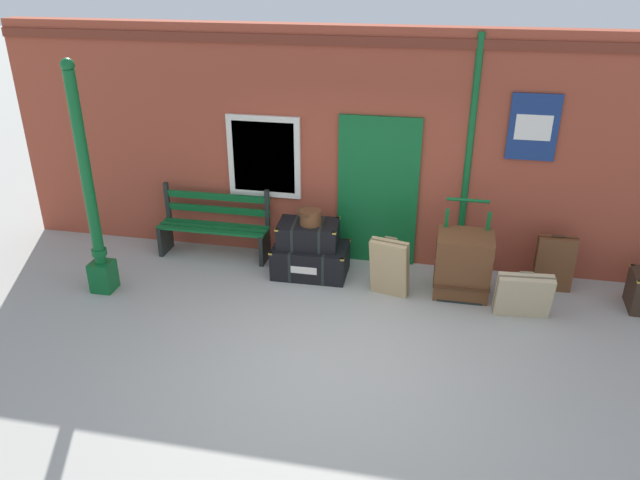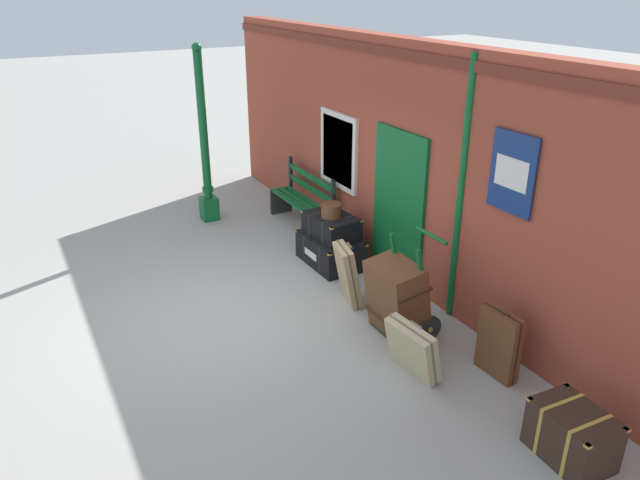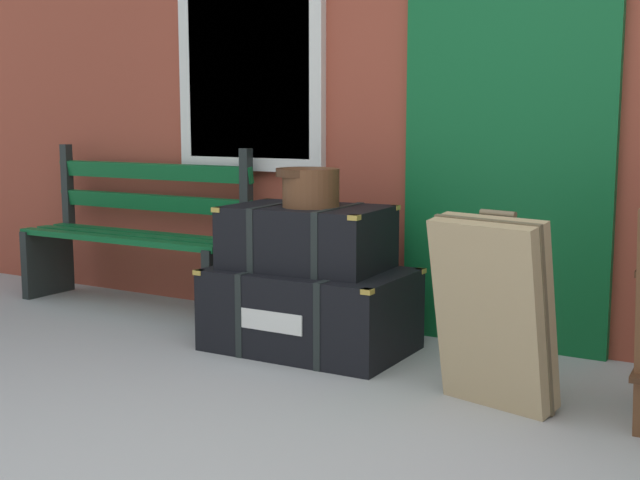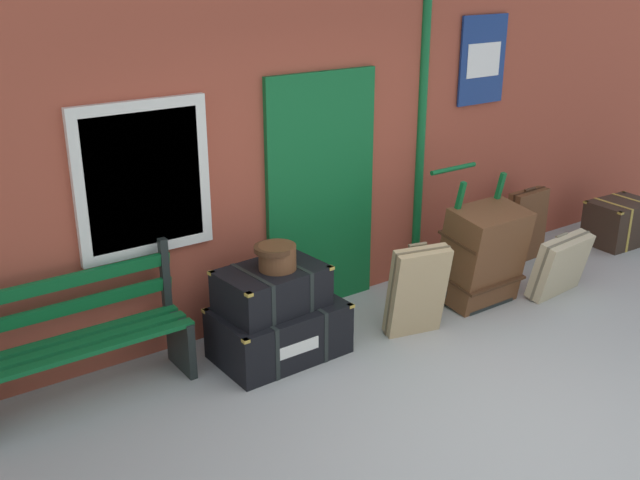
{
  "view_description": "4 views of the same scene",
  "coord_description": "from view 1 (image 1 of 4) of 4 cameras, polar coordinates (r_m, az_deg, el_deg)",
  "views": [
    {
      "loc": [
        0.95,
        -5.43,
        3.99
      ],
      "look_at": [
        -0.49,
        1.56,
        0.66
      ],
      "focal_mm": 34.31,
      "sensor_mm": 36.0,
      "label": 1
    },
    {
      "loc": [
        6.23,
        -2.08,
        3.87
      ],
      "look_at": [
        -0.5,
        1.57,
        0.51
      ],
      "focal_mm": 33.55,
      "sensor_mm": 36.0,
      "label": 2
    },
    {
      "loc": [
        1.54,
        -1.75,
        1.18
      ],
      "look_at": [
        -0.52,
        1.67,
        0.61
      ],
      "focal_mm": 47.15,
      "sensor_mm": 36.0,
      "label": 3
    },
    {
      "loc": [
        -3.45,
        -2.6,
        2.97
      ],
      "look_at": [
        -0.28,
        1.85,
        0.89
      ],
      "focal_mm": 41.71,
      "sensor_mm": 36.0,
      "label": 4
    }
  ],
  "objects": [
    {
      "name": "round_hatbox",
      "position": [
        8.09,
        -0.93,
        2.22
      ],
      "size": [
        0.33,
        0.3,
        0.2
      ],
      "color": "brown",
      "rests_on": "steamer_trunk_middle"
    },
    {
      "name": "suitcase_oxblood",
      "position": [
        7.75,
        18.44,
        -4.9
      ],
      "size": [
        0.67,
        0.34,
        0.6
      ],
      "color": "tan",
      "rests_on": "ground"
    },
    {
      "name": "suitcase_charcoal",
      "position": [
        7.79,
        6.5,
        -2.57
      ],
      "size": [
        0.53,
        0.39,
        0.82
      ],
      "color": "tan",
      "rests_on": "ground"
    },
    {
      "name": "platform_bench",
      "position": [
        8.93,
        -9.81,
        1.26
      ],
      "size": [
        1.6,
        0.43,
        1.01
      ],
      "color": "#0F5B28",
      "rests_on": "ground"
    },
    {
      "name": "large_brown_trunk",
      "position": [
        7.87,
        13.19,
        -2.29
      ],
      "size": [
        0.7,
        0.56,
        0.94
      ],
      "color": "brown",
      "rests_on": "ground"
    },
    {
      "name": "brick_facade",
      "position": [
        8.42,
        4.73,
        8.44
      ],
      "size": [
        10.4,
        0.35,
        3.2
      ],
      "color": "#9E422D",
      "rests_on": "ground"
    },
    {
      "name": "porters_trolley",
      "position": [
        8.11,
        13.05,
        -2.97
      ],
      "size": [
        0.71,
        0.61,
        1.2
      ],
      "color": "black",
      "rests_on": "ground"
    },
    {
      "name": "steamer_trunk_base",
      "position": [
        8.36,
        -0.88,
        -1.86
      ],
      "size": [
        1.02,
        0.67,
        0.43
      ],
      "color": "black",
      "rests_on": "ground"
    },
    {
      "name": "lamp_post",
      "position": [
        8.08,
        -20.48,
        2.6
      ],
      "size": [
        0.28,
        0.28,
        2.96
      ],
      "color": "#0F5B28",
      "rests_on": "ground"
    },
    {
      "name": "ground_plane",
      "position": [
        6.8,
        1.43,
        -10.9
      ],
      "size": [
        60.0,
        60.0,
        0.0
      ],
      "primitive_type": "plane",
      "color": "#A3A099"
    },
    {
      "name": "steamer_trunk_middle",
      "position": [
        8.23,
        -1.11,
        0.56
      ],
      "size": [
        0.85,
        0.61,
        0.33
      ],
      "color": "black",
      "rests_on": "steamer_trunk_base"
    },
    {
      "name": "suitcase_brown",
      "position": [
        8.47,
        21.0,
        -2.07
      ],
      "size": [
        0.5,
        0.17,
        0.78
      ],
      "color": "brown",
      "rests_on": "ground"
    }
  ]
}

